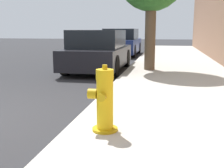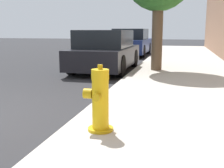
{
  "view_description": "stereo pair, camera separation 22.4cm",
  "coord_description": "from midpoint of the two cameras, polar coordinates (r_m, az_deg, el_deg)",
  "views": [
    {
      "loc": [
        3.16,
        -3.6,
        1.41
      ],
      "look_at": [
        2.26,
        0.97,
        0.51
      ],
      "focal_mm": 45.0,
      "sensor_mm": 36.0,
      "label": 1
    },
    {
      "loc": [
        3.37,
        -3.55,
        1.41
      ],
      "look_at": [
        2.26,
        0.97,
        0.51
      ],
      "focal_mm": 45.0,
      "sensor_mm": 36.0,
      "label": 2
    }
  ],
  "objects": [
    {
      "name": "sidewalk_slab",
      "position": [
        3.83,
        14.18,
        -9.97
      ],
      "size": [
        3.28,
        40.0,
        0.13
      ],
      "color": "beige",
      "rests_on": "ground_plane"
    },
    {
      "name": "parked_car_mid",
      "position": [
        15.93,
        1.58,
        8.42
      ],
      "size": [
        1.85,
        4.24,
        1.47
      ],
      "color": "navy",
      "rests_on": "ground_plane"
    },
    {
      "name": "parked_car_near",
      "position": [
        9.79,
        -3.42,
        6.62
      ],
      "size": [
        1.78,
        3.97,
        1.41
      ],
      "color": "black",
      "rests_on": "ground_plane"
    },
    {
      "name": "fire_hydrant",
      "position": [
        3.57,
        -3.37,
        -3.47
      ],
      "size": [
        0.38,
        0.4,
        0.86
      ],
      "color": "#C39C11",
      "rests_on": "sidewalk_slab"
    }
  ]
}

